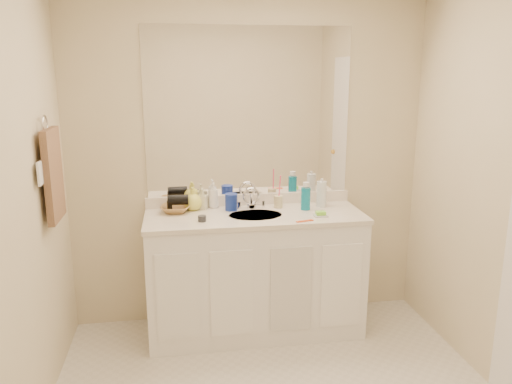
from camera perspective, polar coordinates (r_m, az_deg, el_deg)
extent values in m
cube|color=beige|center=(3.67, -0.82, 3.45)|extent=(2.60, 0.02, 2.40)
cube|color=beige|center=(1.28, 17.40, -17.29)|extent=(2.60, 0.02, 2.40)
cube|color=beige|center=(2.49, -26.98, -2.98)|extent=(0.02, 2.60, 2.40)
cube|color=white|center=(3.63, -0.13, -9.45)|extent=(1.50, 0.55, 0.85)
cube|color=silver|center=(3.48, -0.13, -2.77)|extent=(1.52, 0.57, 0.03)
cube|color=white|center=(3.71, -0.77, -0.84)|extent=(1.52, 0.03, 0.08)
cylinder|color=beige|center=(3.46, -0.08, -2.81)|extent=(0.37, 0.37, 0.02)
cylinder|color=silver|center=(3.62, -0.54, -1.00)|extent=(0.02, 0.02, 0.11)
cube|color=white|center=(3.62, -0.82, 9.06)|extent=(1.48, 0.01, 1.20)
cylinder|color=#162E9B|center=(3.56, -2.85, -1.15)|extent=(0.11, 0.11, 0.12)
cylinder|color=beige|center=(3.64, 2.55, -1.10)|extent=(0.07, 0.07, 0.09)
cylinder|color=#FF4370|center=(3.62, 2.72, 0.54)|extent=(0.02, 0.04, 0.18)
cylinder|color=#0D7B9E|center=(3.59, 5.70, -0.77)|extent=(0.08, 0.08, 0.16)
cylinder|color=white|center=(3.68, 7.48, -0.23)|extent=(0.08, 0.08, 0.19)
cube|color=silver|center=(3.45, 7.40, -2.70)|extent=(0.09, 0.08, 0.01)
cube|color=#83E437|center=(3.44, 7.41, -2.39)|extent=(0.07, 0.05, 0.02)
cube|color=#D94716|center=(3.32, 5.59, -3.31)|extent=(0.12, 0.05, 0.01)
cylinder|color=#2A2B30|center=(3.32, -6.19, -3.03)|extent=(0.07, 0.07, 0.04)
imported|color=white|center=(3.63, -4.87, -0.38)|extent=(0.08, 0.08, 0.19)
imported|color=beige|center=(3.61, -6.16, -0.76)|extent=(0.09, 0.09, 0.15)
imported|color=#E7E55A|center=(3.59, -7.21, -0.77)|extent=(0.14, 0.14, 0.17)
imported|color=olive|center=(3.56, -9.19, -1.92)|extent=(0.23, 0.23, 0.05)
cylinder|color=black|center=(3.54, -8.91, -0.89)|extent=(0.15, 0.08, 0.07)
torus|color=silver|center=(3.15, -22.99, 7.14)|extent=(0.01, 0.11, 0.11)
cube|color=brown|center=(3.19, -22.15, 1.81)|extent=(0.04, 0.32, 0.55)
cube|color=white|center=(2.99, -23.46, 1.96)|extent=(0.01, 0.08, 0.13)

